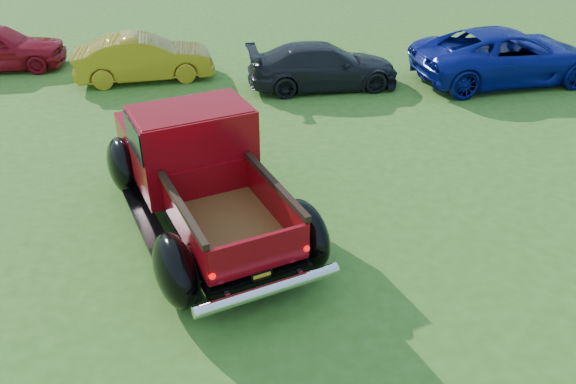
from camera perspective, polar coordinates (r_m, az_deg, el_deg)
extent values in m
plane|color=#3A611B|center=(9.43, 0.17, -6.03)|extent=(120.00, 120.00, 0.00)
cylinder|color=black|center=(8.36, -10.61, -8.34)|extent=(0.57, 0.92, 0.89)
cylinder|color=black|center=(8.88, 1.10, -5.13)|extent=(0.57, 0.92, 0.89)
cylinder|color=black|center=(11.30, -15.76, 2.12)|extent=(0.57, 0.92, 0.89)
cylinder|color=black|center=(11.69, -6.78, 4.12)|extent=(0.57, 0.92, 0.89)
cube|color=black|center=(9.98, -8.49, -0.66)|extent=(3.32, 5.41, 0.22)
cube|color=maroon|center=(11.33, -11.61, 5.66)|extent=(2.35, 2.23, 0.69)
cube|color=silver|center=(12.10, -12.71, 7.12)|extent=(1.68, 0.70, 0.55)
cube|color=maroon|center=(9.91, -9.57, 4.50)|extent=(2.30, 1.90, 1.44)
cube|color=black|center=(9.75, -9.76, 6.53)|extent=(2.30, 1.81, 0.55)
cube|color=maroon|center=(9.63, -9.92, 8.15)|extent=(2.17, 1.76, 0.09)
cube|color=brown|center=(8.77, -5.71, -3.86)|extent=(2.19, 2.60, 0.06)
cube|color=maroon|center=(8.43, -10.55, -3.47)|extent=(0.85, 2.08, 0.58)
cube|color=maroon|center=(8.84, -1.28, -1.14)|extent=(0.85, 2.08, 0.58)
cube|color=maroon|center=(9.51, -8.18, 1.00)|extent=(1.41, 0.59, 0.58)
cube|color=maroon|center=(7.76, -2.88, -6.32)|extent=(1.42, 0.60, 0.58)
cube|color=black|center=(8.25, -10.78, -1.50)|extent=(0.89, 2.10, 0.10)
cube|color=black|center=(8.66, -1.31, 0.78)|extent=(0.89, 2.10, 0.10)
ellipsoid|color=black|center=(8.26, -11.43, -7.82)|extent=(0.90, 1.28, 0.97)
ellipsoid|color=black|center=(8.84, 1.75, -4.25)|extent=(0.90, 1.28, 0.97)
ellipsoid|color=black|center=(11.23, -16.40, 2.59)|extent=(0.90, 1.28, 0.97)
ellipsoid|color=black|center=(11.66, -6.31, 4.81)|extent=(0.90, 1.28, 0.97)
cube|color=black|center=(9.81, -14.15, -2.86)|extent=(1.17, 2.30, 0.07)
cube|color=black|center=(10.30, -2.80, -0.11)|extent=(1.17, 2.30, 0.07)
cylinder|color=silver|center=(7.82, -1.98, -9.88)|extent=(2.08, 0.94, 0.18)
cube|color=black|center=(7.95, -2.68, -8.59)|extent=(0.32, 0.14, 0.17)
cube|color=gold|center=(7.94, -2.65, -8.63)|extent=(0.25, 0.11, 0.11)
sphere|color=#CC0505|center=(7.62, -7.70, -8.47)|extent=(0.10, 0.10, 0.10)
sphere|color=#CC0505|center=(8.04, 1.89, -5.75)|extent=(0.10, 0.10, 0.10)
imported|color=#A78316|center=(17.28, -14.42, 13.04)|extent=(4.10, 1.96, 1.30)
imported|color=black|center=(16.21, 3.60, 12.66)|extent=(4.38, 2.09, 1.23)
imported|color=navy|center=(17.79, 21.36, 12.78)|extent=(5.72, 3.24, 1.51)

